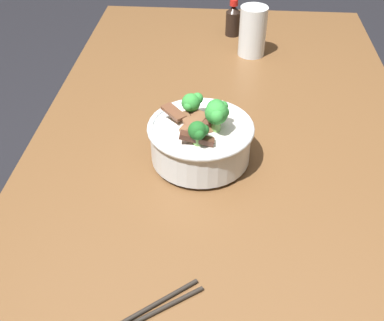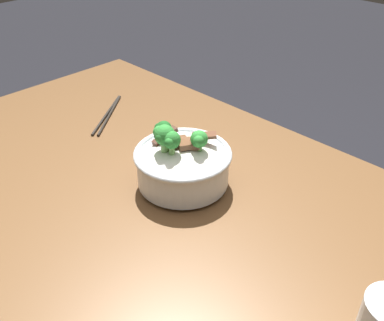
% 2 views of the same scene
% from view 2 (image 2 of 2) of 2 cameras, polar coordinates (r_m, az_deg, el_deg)
% --- Properties ---
extents(dining_table, '(1.54, 0.84, 0.76)m').
position_cam_2_polar(dining_table, '(0.97, -1.08, -10.50)').
color(dining_table, brown).
rests_on(dining_table, ground).
extents(rice_bowl, '(0.21, 0.21, 0.15)m').
position_cam_2_polar(rice_bowl, '(0.92, -1.29, -0.16)').
color(rice_bowl, silver).
rests_on(rice_bowl, dining_table).
extents(chopsticks_pair, '(0.15, 0.20, 0.01)m').
position_cam_2_polar(chopsticks_pair, '(1.25, -11.05, 6.01)').
color(chopsticks_pair, '#28231E').
rests_on(chopsticks_pair, dining_table).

